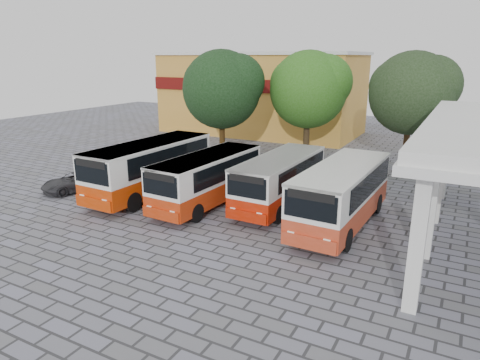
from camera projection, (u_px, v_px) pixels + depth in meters
The scene contains 10 objects.
ground at pixel (233, 236), 19.41m from camera, with size 90.00×90.00×0.00m, color slate.
shophouse_block at pixel (262, 93), 45.25m from camera, with size 20.40×10.40×8.30m.
bus_far_left at pixel (150, 165), 24.79m from camera, with size 2.86×8.66×3.10m.
bus_centre_left at pixel (208, 176), 23.12m from camera, with size 2.70×7.78×2.77m.
bus_centre_right at pixel (280, 178), 22.93m from camera, with size 2.48×7.63×2.73m.
bus_far_right at pixel (342, 192), 20.14m from camera, with size 2.82×8.28×2.95m.
tree_left at pixel (223, 87), 32.69m from camera, with size 6.31×6.01×8.43m.
tree_middle at pixel (309, 87), 32.46m from camera, with size 6.18×5.88×8.37m.
tree_right at pixel (413, 90), 28.89m from camera, with size 5.92×5.64×8.28m.
parked_car at pixel (76, 182), 25.90m from camera, with size 1.84×3.99×1.11m, color #2E2E31.
Camera 1 is at (8.76, -15.67, 7.81)m, focal length 32.00 mm.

